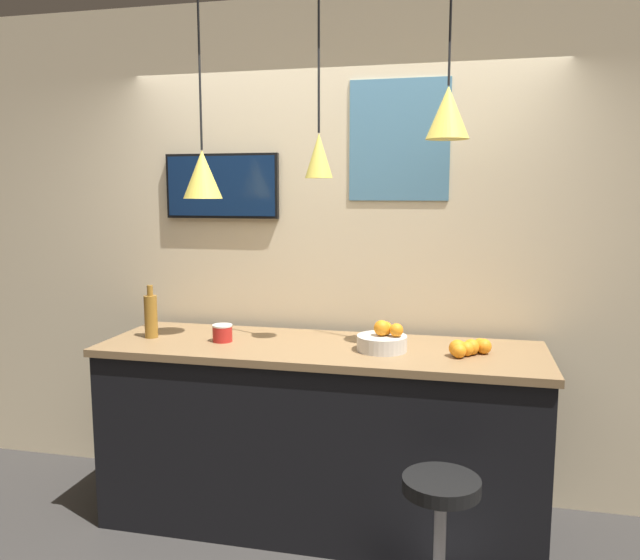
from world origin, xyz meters
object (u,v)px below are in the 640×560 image
at_px(bar_stool, 440,538).
at_px(fruit_bowl, 383,340).
at_px(juice_bottle, 151,315).
at_px(mounted_tv, 222,186).
at_px(spread_jar, 222,333).

relative_size(bar_stool, fruit_bowl, 2.49).
bearing_deg(bar_stool, fruit_bowl, 117.09).
xyz_separation_m(fruit_bowl, juice_bottle, (-1.30, 0.00, 0.07)).
distance_m(fruit_bowl, mounted_tv, 1.38).
distance_m(fruit_bowl, juice_bottle, 1.30).
height_order(fruit_bowl, mounted_tv, mounted_tv).
xyz_separation_m(fruit_bowl, mounted_tv, (-1.04, 0.46, 0.79)).
bearing_deg(bar_stool, spread_jar, 151.84).
relative_size(bar_stool, juice_bottle, 2.16).
xyz_separation_m(bar_stool, spread_jar, (-1.20, 0.64, 0.66)).
bearing_deg(fruit_bowl, mounted_tv, 156.37).
bearing_deg(juice_bottle, fruit_bowl, -0.01).
bearing_deg(mounted_tv, bar_stool, -38.71).
height_order(spread_jar, mounted_tv, mounted_tv).
bearing_deg(spread_jar, fruit_bowl, -0.01).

